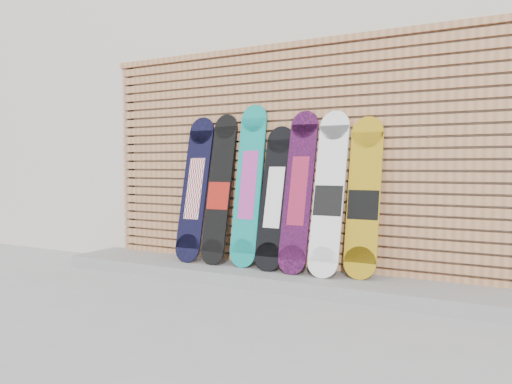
# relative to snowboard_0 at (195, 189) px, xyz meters

# --- Properties ---
(ground) EXTENTS (80.00, 80.00, 0.00)m
(ground) POSITION_rel_snowboard_0_xyz_m (1.11, -0.77, -0.87)
(ground) COLOR #99999B
(ground) RESTS_ON ground
(building) EXTENTS (12.00, 5.00, 3.60)m
(building) POSITION_rel_snowboard_0_xyz_m (1.61, 2.73, 0.93)
(building) COLOR beige
(building) RESTS_ON ground
(concrete_step) EXTENTS (4.60, 0.70, 0.12)m
(concrete_step) POSITION_rel_snowboard_0_xyz_m (0.96, -0.09, -0.81)
(concrete_step) COLOR gray
(concrete_step) RESTS_ON ground
(slat_wall) EXTENTS (4.26, 0.08, 2.29)m
(slat_wall) POSITION_rel_snowboard_0_xyz_m (0.96, 0.20, 0.34)
(slat_wall) COLOR #A96E46
(slat_wall) RESTS_ON ground
(snowboard_0) EXTENTS (0.29, 0.36, 1.50)m
(snowboard_0) POSITION_rel_snowboard_0_xyz_m (0.00, 0.00, 0.00)
(snowboard_0) COLOR black
(snowboard_0) RESTS_ON concrete_step
(snowboard_1) EXTENTS (0.26, 0.34, 1.52)m
(snowboard_1) POSITION_rel_snowboard_0_xyz_m (0.30, 0.01, -0.00)
(snowboard_1) COLOR black
(snowboard_1) RESTS_ON concrete_step
(snowboard_2) EXTENTS (0.28, 0.31, 1.59)m
(snowboard_2) POSITION_rel_snowboard_0_xyz_m (0.62, 0.02, 0.05)
(snowboard_2) COLOR #0E867F
(snowboard_2) RESTS_ON concrete_step
(snowboard_3) EXTENTS (0.27, 0.35, 1.37)m
(snowboard_3) POSITION_rel_snowboard_0_xyz_m (0.92, 0.00, -0.06)
(snowboard_3) COLOR black
(snowboard_3) RESTS_ON concrete_step
(snowboard_4) EXTENTS (0.27, 0.37, 1.51)m
(snowboard_4) POSITION_rel_snowboard_0_xyz_m (1.17, -0.01, 0.00)
(snowboard_4) COLOR black
(snowboard_4) RESTS_ON concrete_step
(snowboard_5) EXTENTS (0.28, 0.38, 1.49)m
(snowboard_5) POSITION_rel_snowboard_0_xyz_m (1.47, -0.01, -0.01)
(snowboard_5) COLOR white
(snowboard_5) RESTS_ON concrete_step
(snowboard_6) EXTENTS (0.29, 0.28, 1.43)m
(snowboard_6) POSITION_rel_snowboard_0_xyz_m (1.77, 0.04, -0.05)
(snowboard_6) COLOR #AF8612
(snowboard_6) RESTS_ON concrete_step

